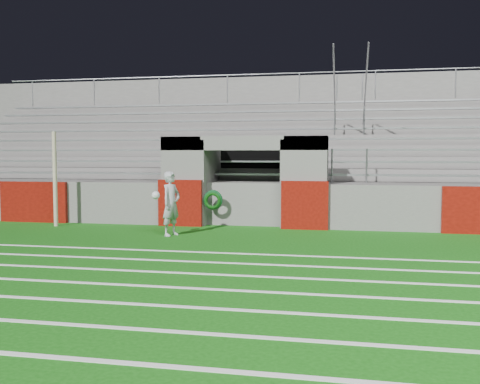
# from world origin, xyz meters

# --- Properties ---
(ground) EXTENTS (90.00, 90.00, 0.00)m
(ground) POSITION_xyz_m (0.00, 0.00, 0.00)
(ground) COLOR #11540E
(ground) RESTS_ON ground
(field_post) EXTENTS (0.12, 0.12, 2.74)m
(field_post) POSITION_xyz_m (-5.35, 2.23, 1.37)
(field_post) COLOR #C6B593
(field_post) RESTS_ON ground
(field_markings) EXTENTS (28.00, 8.09, 0.01)m
(field_markings) POSITION_xyz_m (0.00, -5.00, 0.01)
(field_markings) COLOR white
(field_markings) RESTS_ON ground
(stadium_structure) EXTENTS (26.00, 8.48, 5.42)m
(stadium_structure) POSITION_xyz_m (0.00, 7.97, 1.49)
(stadium_structure) COLOR #5F5C5A
(stadium_structure) RESTS_ON ground
(goalkeeper_with_ball) EXTENTS (0.75, 0.70, 1.65)m
(goalkeeper_with_ball) POSITION_xyz_m (-1.47, 1.13, 0.83)
(goalkeeper_with_ball) COLOR #A5A8AF
(goalkeeper_with_ball) RESTS_ON ground
(hose_coil) EXTENTS (0.57, 0.15, 0.57)m
(hose_coil) POSITION_xyz_m (-0.82, 2.93, 0.77)
(hose_coil) COLOR #0D411C
(hose_coil) RESTS_ON ground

